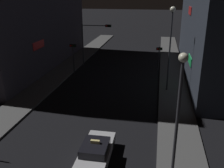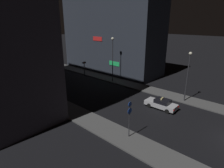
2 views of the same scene
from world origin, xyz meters
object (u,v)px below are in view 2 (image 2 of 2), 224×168
object	(u,v)px
traffic_light_right_kerb	(84,65)
street_lamp_far_block	(113,51)
sign_pole_left	(129,116)
street_lamp_near_block	(188,70)
traffic_light_left_kerb	(48,77)
taxi	(161,104)
traffic_light_overhead	(42,63)

from	to	relation	value
traffic_light_right_kerb	street_lamp_far_block	distance (m)	8.43
sign_pole_left	street_lamp_near_block	distance (m)	13.34
traffic_light_left_kerb	street_lamp_far_block	distance (m)	12.84
traffic_light_left_kerb	street_lamp_near_block	bearing A→B (deg)	-57.86
taxi	street_lamp_near_block	bearing A→B (deg)	-17.40
traffic_light_left_kerb	traffic_light_right_kerb	world-z (taller)	traffic_light_left_kerb
street_lamp_near_block	street_lamp_far_block	world-z (taller)	street_lamp_far_block
traffic_light_left_kerb	street_lamp_near_block	size ratio (longest dim) A/B	0.53
traffic_light_overhead	street_lamp_near_block	world-z (taller)	street_lamp_near_block
taxi	sign_pole_left	world-z (taller)	sign_pole_left
taxi	traffic_light_overhead	bearing A→B (deg)	104.83
traffic_light_right_kerb	taxi	bearing A→B (deg)	-99.61
traffic_light_overhead	traffic_light_right_kerb	size ratio (longest dim) A/B	1.84
traffic_light_overhead	traffic_light_left_kerb	xyz separation A→B (m)	(-1.48, -4.27, -1.42)
sign_pole_left	traffic_light_overhead	bearing A→B (deg)	82.84
traffic_light_overhead	traffic_light_right_kerb	xyz separation A→B (m)	(9.23, -0.82, -1.89)
traffic_light_overhead	street_lamp_near_block	xyz separation A→B (m)	(10.29, -23.01, 0.70)
sign_pole_left	street_lamp_near_block	size ratio (longest dim) A/B	0.54
street_lamp_far_block	taxi	bearing A→B (deg)	-108.92
street_lamp_near_block	traffic_light_overhead	bearing A→B (deg)	114.11
taxi	street_lamp_near_block	distance (m)	6.38
traffic_light_left_kerb	street_lamp_far_block	size ratio (longest dim) A/B	0.46
traffic_light_overhead	street_lamp_far_block	bearing A→B (deg)	-38.96
taxi	sign_pole_left	size ratio (longest dim) A/B	1.13
traffic_light_overhead	traffic_light_right_kerb	bearing A→B (deg)	-5.10
taxi	street_lamp_far_block	world-z (taller)	street_lamp_far_block
taxi	traffic_light_overhead	xyz separation A→B (m)	(-5.71, 21.57, 3.50)
sign_pole_left	street_lamp_near_block	world-z (taller)	street_lamp_near_block
traffic_light_right_kerb	street_lamp_far_block	world-z (taller)	street_lamp_far_block
taxi	traffic_light_right_kerb	size ratio (longest dim) A/B	1.39
traffic_light_right_kerb	street_lamp_near_block	distance (m)	22.36
traffic_light_left_kerb	taxi	bearing A→B (deg)	-67.43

